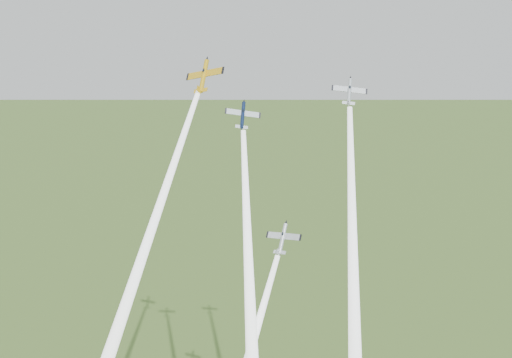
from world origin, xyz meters
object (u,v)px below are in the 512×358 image
(plane_silver_right, at_px, (349,91))
(plane_silver_low, at_px, (283,238))
(plane_yellow, at_px, (204,76))
(plane_navy, at_px, (243,115))

(plane_silver_right, relative_size, plane_silver_low, 0.92)
(plane_yellow, relative_size, plane_silver_low, 1.21)
(plane_silver_right, distance_m, plane_silver_low, 29.21)
(plane_yellow, relative_size, plane_silver_right, 1.31)
(plane_silver_low, bearing_deg, plane_navy, 155.21)
(plane_yellow, distance_m, plane_silver_low, 33.45)
(plane_yellow, height_order, plane_silver_low, plane_yellow)
(plane_navy, height_order, plane_silver_low, plane_navy)
(plane_yellow, distance_m, plane_silver_right, 27.03)
(plane_navy, bearing_deg, plane_silver_low, -60.25)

